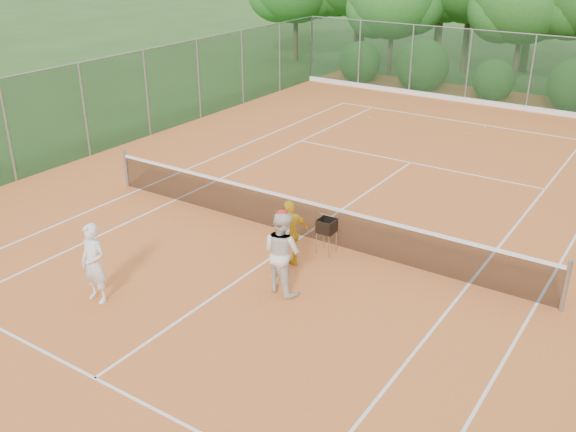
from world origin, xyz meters
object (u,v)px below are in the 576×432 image
object	(u,v)px
player_yellow	(290,234)
ball_hopper	(327,226)
player_center_grp	(282,252)
player_white	(94,263)

from	to	relation	value
player_yellow	ball_hopper	xyz separation A→B (m)	(0.35, 0.96, -0.11)
player_center_grp	player_yellow	distance (m)	1.07
player_white	ball_hopper	xyz separation A→B (m)	(2.75, 4.26, -0.16)
player_white	player_yellow	bearing A→B (deg)	52.73
player_center_grp	player_white	bearing A→B (deg)	-140.71
player_yellow	ball_hopper	size ratio (longest dim) A/B	1.84
player_center_grp	player_yellow	xyz separation A→B (m)	(-0.44, 0.97, -0.11)
player_white	player_yellow	xyz separation A→B (m)	(2.40, 3.30, -0.05)
player_white	player_center_grp	world-z (taller)	player_center_grp
player_white	ball_hopper	bearing A→B (deg)	55.91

